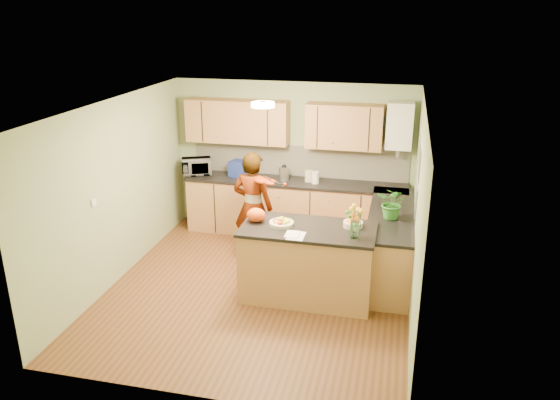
# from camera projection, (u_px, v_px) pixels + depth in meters

# --- Properties ---
(floor) EXTENTS (4.50, 4.50, 0.00)m
(floor) POSITION_uv_depth(u_px,v_px,m) (259.00, 288.00, 7.45)
(floor) COLOR #553218
(floor) RESTS_ON ground
(ceiling) EXTENTS (4.00, 4.50, 0.02)m
(ceiling) POSITION_uv_depth(u_px,v_px,m) (256.00, 106.00, 6.61)
(ceiling) COLOR white
(ceiling) RESTS_ON wall_back
(wall_back) EXTENTS (4.00, 0.02, 2.50)m
(wall_back) POSITION_uv_depth(u_px,v_px,m) (293.00, 157.00, 9.09)
(wall_back) COLOR #97AA79
(wall_back) RESTS_ON floor
(wall_front) EXTENTS (4.00, 0.02, 2.50)m
(wall_front) POSITION_uv_depth(u_px,v_px,m) (194.00, 285.00, 4.97)
(wall_front) COLOR #97AA79
(wall_front) RESTS_ON floor
(wall_left) EXTENTS (0.02, 4.50, 2.50)m
(wall_left) POSITION_uv_depth(u_px,v_px,m) (117.00, 191.00, 7.45)
(wall_left) COLOR #97AA79
(wall_left) RESTS_ON floor
(wall_right) EXTENTS (0.02, 4.50, 2.50)m
(wall_right) POSITION_uv_depth(u_px,v_px,m) (417.00, 215.00, 6.61)
(wall_right) COLOR #97AA79
(wall_right) RESTS_ON floor
(back_counter) EXTENTS (3.64, 0.62, 0.94)m
(back_counter) POSITION_uv_depth(u_px,v_px,m) (295.00, 208.00, 9.06)
(back_counter) COLOR #A37141
(back_counter) RESTS_ON floor
(right_counter) EXTENTS (0.62, 2.24, 0.94)m
(right_counter) POSITION_uv_depth(u_px,v_px,m) (390.00, 243.00, 7.71)
(right_counter) COLOR #A37141
(right_counter) RESTS_ON floor
(splashback) EXTENTS (3.60, 0.02, 0.52)m
(splashback) POSITION_uv_depth(u_px,v_px,m) (299.00, 161.00, 9.07)
(splashback) COLOR beige
(splashback) RESTS_ON back_counter
(upper_cabinets) EXTENTS (3.20, 0.34, 0.70)m
(upper_cabinets) POSITION_uv_depth(u_px,v_px,m) (281.00, 123.00, 8.77)
(upper_cabinets) COLOR #A37141
(upper_cabinets) RESTS_ON wall_back
(boiler) EXTENTS (0.40, 0.30, 0.86)m
(boiler) POSITION_uv_depth(u_px,v_px,m) (400.00, 126.00, 8.37)
(boiler) COLOR white
(boiler) RESTS_ON wall_back
(window_right) EXTENTS (0.01, 1.30, 1.05)m
(window_right) POSITION_uv_depth(u_px,v_px,m) (418.00, 177.00, 7.06)
(window_right) COLOR white
(window_right) RESTS_ON wall_right
(light_switch) EXTENTS (0.02, 0.09, 0.09)m
(light_switch) POSITION_uv_depth(u_px,v_px,m) (94.00, 202.00, 6.88)
(light_switch) COLOR white
(light_switch) RESTS_ON wall_left
(ceiling_lamp) EXTENTS (0.30, 0.30, 0.07)m
(ceiling_lamp) POSITION_uv_depth(u_px,v_px,m) (263.00, 105.00, 6.89)
(ceiling_lamp) COLOR #FFEABF
(ceiling_lamp) RESTS_ON ceiling
(peninsula_island) EXTENTS (1.71, 0.88, 0.98)m
(peninsula_island) POSITION_uv_depth(u_px,v_px,m) (308.00, 262.00, 7.10)
(peninsula_island) COLOR #A37141
(peninsula_island) RESTS_ON floor
(fruit_dish) EXTENTS (0.31, 0.31, 0.11)m
(fruit_dish) POSITION_uv_depth(u_px,v_px,m) (282.00, 222.00, 6.99)
(fruit_dish) COLOR beige
(fruit_dish) RESTS_ON peninsula_island
(orange_bowl) EXTENTS (0.25, 0.25, 0.14)m
(orange_bowl) POSITION_uv_depth(u_px,v_px,m) (353.00, 222.00, 6.93)
(orange_bowl) COLOR beige
(orange_bowl) RESTS_ON peninsula_island
(flower_vase) EXTENTS (0.25, 0.25, 0.46)m
(flower_vase) POSITION_uv_depth(u_px,v_px,m) (355.00, 214.00, 6.53)
(flower_vase) COLOR silver
(flower_vase) RESTS_ON peninsula_island
(orange_bag) EXTENTS (0.28, 0.25, 0.18)m
(orange_bag) POSITION_uv_depth(u_px,v_px,m) (256.00, 215.00, 7.09)
(orange_bag) COLOR #E34812
(orange_bag) RESTS_ON peninsula_island
(papers) EXTENTS (0.21, 0.28, 0.01)m
(papers) POSITION_uv_depth(u_px,v_px,m) (296.00, 236.00, 6.67)
(papers) COLOR white
(papers) RESTS_ON peninsula_island
(violinist) EXTENTS (0.67, 0.49, 1.68)m
(violinist) POSITION_uv_depth(u_px,v_px,m) (253.00, 207.00, 8.02)
(violinist) COLOR #D9AD85
(violinist) RESTS_ON floor
(violin) EXTENTS (0.70, 0.61, 0.18)m
(violin) POSITION_uv_depth(u_px,v_px,m) (262.00, 180.00, 7.61)
(violin) COLOR #551605
(violin) RESTS_ON violinist
(microwave) EXTENTS (0.58, 0.49, 0.27)m
(microwave) POSITION_uv_depth(u_px,v_px,m) (197.00, 167.00, 9.21)
(microwave) COLOR white
(microwave) RESTS_ON back_counter
(blue_box) EXTENTS (0.39, 0.33, 0.26)m
(blue_box) POSITION_uv_depth(u_px,v_px,m) (240.00, 169.00, 9.08)
(blue_box) COLOR navy
(blue_box) RESTS_ON back_counter
(kettle) EXTENTS (0.16, 0.16, 0.31)m
(kettle) POSITION_uv_depth(u_px,v_px,m) (284.00, 173.00, 8.89)
(kettle) COLOR silver
(kettle) RESTS_ON back_counter
(jar_cream) EXTENTS (0.15, 0.15, 0.18)m
(jar_cream) POSITION_uv_depth(u_px,v_px,m) (309.00, 176.00, 8.84)
(jar_cream) COLOR beige
(jar_cream) RESTS_ON back_counter
(jar_white) EXTENTS (0.15, 0.15, 0.19)m
(jar_white) POSITION_uv_depth(u_px,v_px,m) (315.00, 177.00, 8.76)
(jar_white) COLOR white
(jar_white) RESTS_ON back_counter
(potted_plant) EXTENTS (0.50, 0.48, 0.45)m
(potted_plant) POSITION_uv_depth(u_px,v_px,m) (393.00, 203.00, 7.26)
(potted_plant) COLOR #327D29
(potted_plant) RESTS_ON right_counter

